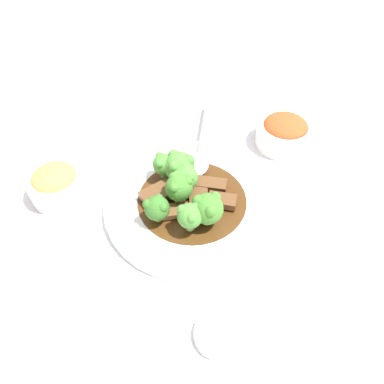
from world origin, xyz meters
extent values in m
plane|color=silver|center=(0.00, 0.00, 0.00)|extent=(4.00, 4.00, 0.00)
cylinder|color=white|center=(0.00, 0.00, 0.01)|extent=(0.29, 0.29, 0.01)
torus|color=white|center=(0.00, 0.00, 0.01)|extent=(0.29, 0.29, 0.01)
cylinder|color=#4C2D14|center=(0.00, 0.00, 0.01)|extent=(0.18, 0.18, 0.00)
cube|color=brown|center=(0.03, 0.04, 0.03)|extent=(0.04, 0.06, 0.01)
cube|color=brown|center=(0.01, -0.03, 0.02)|extent=(0.07, 0.07, 0.01)
cube|color=brown|center=(-0.04, -0.03, 0.03)|extent=(0.05, 0.05, 0.01)
cube|color=brown|center=(-0.02, 0.00, 0.02)|extent=(0.08, 0.07, 0.01)
cube|color=brown|center=(-0.01, 0.04, 0.02)|extent=(0.04, 0.06, 0.01)
cylinder|color=#8EB756|center=(0.05, -0.01, 0.02)|extent=(0.02, 0.02, 0.01)
sphere|color=#4C8E38|center=(0.05, -0.01, 0.05)|extent=(0.05, 0.05, 0.05)
sphere|color=#4C8E38|center=(0.07, -0.01, 0.06)|extent=(0.02, 0.02, 0.02)
sphere|color=#4C8E38|center=(0.04, 0.01, 0.06)|extent=(0.02, 0.02, 0.02)
sphere|color=#4C8E38|center=(0.04, -0.02, 0.06)|extent=(0.02, 0.02, 0.02)
cylinder|color=#8EB756|center=(-0.05, 0.01, 0.03)|extent=(0.02, 0.02, 0.01)
sphere|color=#427F2D|center=(-0.05, 0.01, 0.05)|extent=(0.05, 0.05, 0.05)
sphere|color=#427F2D|center=(-0.04, 0.02, 0.06)|extent=(0.02, 0.02, 0.02)
sphere|color=#427F2D|center=(-0.07, 0.01, 0.06)|extent=(0.02, 0.02, 0.02)
sphere|color=#427F2D|center=(-0.05, -0.01, 0.06)|extent=(0.02, 0.02, 0.02)
cylinder|color=#7FA84C|center=(-0.01, 0.07, 0.03)|extent=(0.01, 0.01, 0.01)
sphere|color=#387028|center=(-0.01, 0.07, 0.05)|extent=(0.04, 0.04, 0.04)
sphere|color=#387028|center=(0.00, 0.08, 0.06)|extent=(0.02, 0.02, 0.02)
sphere|color=#387028|center=(-0.02, 0.06, 0.06)|extent=(0.02, 0.02, 0.02)
sphere|color=#387028|center=(0.00, 0.06, 0.06)|extent=(0.02, 0.02, 0.02)
cylinder|color=#8EB756|center=(0.01, 0.02, 0.03)|extent=(0.01, 0.01, 0.02)
sphere|color=#427F2D|center=(0.01, 0.02, 0.05)|extent=(0.04, 0.04, 0.04)
sphere|color=#427F2D|center=(0.00, 0.03, 0.06)|extent=(0.02, 0.02, 0.02)
sphere|color=#427F2D|center=(0.00, 0.01, 0.06)|extent=(0.02, 0.02, 0.02)
sphere|color=#427F2D|center=(0.02, 0.02, 0.06)|extent=(0.02, 0.02, 0.02)
cylinder|color=#8EB756|center=(-0.05, 0.04, 0.03)|extent=(0.01, 0.01, 0.02)
sphere|color=#4C8E38|center=(-0.05, 0.04, 0.05)|extent=(0.04, 0.04, 0.04)
sphere|color=#4C8E38|center=(-0.06, 0.04, 0.06)|extent=(0.01, 0.01, 0.01)
sphere|color=#4C8E38|center=(-0.05, 0.03, 0.06)|extent=(0.01, 0.01, 0.01)
sphere|color=#4C8E38|center=(-0.04, 0.04, 0.06)|extent=(0.01, 0.01, 0.01)
cylinder|color=#8EB756|center=(0.02, 0.00, 0.03)|extent=(0.01, 0.01, 0.02)
sphere|color=#4C8E38|center=(0.02, 0.00, 0.05)|extent=(0.04, 0.04, 0.04)
sphere|color=#4C8E38|center=(0.01, 0.00, 0.06)|extent=(0.02, 0.02, 0.02)
sphere|color=#4C8E38|center=(0.03, -0.01, 0.06)|extent=(0.02, 0.02, 0.02)
sphere|color=#4C8E38|center=(0.02, 0.01, 0.06)|extent=(0.02, 0.02, 0.02)
cylinder|color=#7FA84C|center=(0.07, 0.01, 0.03)|extent=(0.01, 0.01, 0.02)
sphere|color=#4C8E38|center=(0.07, 0.01, 0.05)|extent=(0.04, 0.04, 0.04)
sphere|color=#4C8E38|center=(0.06, 0.00, 0.06)|extent=(0.01, 0.01, 0.01)
sphere|color=#4C8E38|center=(0.08, 0.01, 0.06)|extent=(0.01, 0.01, 0.01)
sphere|color=#4C8E38|center=(0.06, 0.02, 0.06)|extent=(0.01, 0.01, 0.01)
ellipsoid|color=silver|center=(0.06, -0.05, 0.03)|extent=(0.07, 0.07, 0.01)
cylinder|color=silver|center=(0.14, -0.12, 0.02)|extent=(0.13, 0.12, 0.01)
cylinder|color=white|center=(0.03, -0.24, 0.00)|extent=(0.06, 0.06, 0.01)
cylinder|color=white|center=(0.03, -0.24, 0.02)|extent=(0.11, 0.11, 0.04)
torus|color=white|center=(0.03, -0.24, 0.04)|extent=(0.11, 0.11, 0.01)
ellipsoid|color=#D14C23|center=(0.03, -0.24, 0.04)|extent=(0.08, 0.08, 0.03)
cylinder|color=white|center=(0.15, 0.18, 0.00)|extent=(0.05, 0.05, 0.01)
cylinder|color=white|center=(0.15, 0.18, 0.02)|extent=(0.09, 0.09, 0.04)
torus|color=white|center=(0.15, 0.18, 0.04)|extent=(0.09, 0.09, 0.01)
ellipsoid|color=tan|center=(0.15, 0.18, 0.04)|extent=(0.07, 0.07, 0.03)
cylinder|color=white|center=(-0.20, 0.10, 0.01)|extent=(0.06, 0.06, 0.01)
torus|color=white|center=(-0.20, 0.10, 0.01)|extent=(0.06, 0.06, 0.01)
cube|color=white|center=(-0.21, 0.04, 0.00)|extent=(0.12, 0.09, 0.01)
camera|label=1|loc=(-0.34, 0.23, 0.49)|focal=35.00mm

